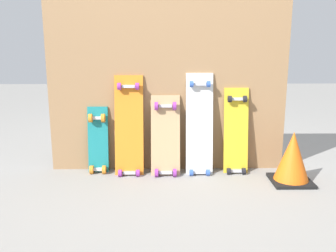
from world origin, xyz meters
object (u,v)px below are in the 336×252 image
object	(u,v)px
skateboard_teal	(98,143)
skateboard_white	(199,128)
traffic_cone	(292,158)
skateboard_yellow	(236,135)
skateboard_natural	(165,139)
skateboard_orange	(129,130)

from	to	relation	value
skateboard_teal	skateboard_white	bearing A→B (deg)	-1.59
skateboard_white	traffic_cone	world-z (taller)	skateboard_white
skateboard_yellow	skateboard_teal	bearing A→B (deg)	179.46
skateboard_natural	skateboard_white	world-z (taller)	skateboard_white
skateboard_natural	traffic_cone	size ratio (longest dim) A/B	1.75
skateboard_orange	skateboard_natural	distance (m)	0.31
skateboard_natural	skateboard_yellow	xyz separation A→B (m)	(0.58, 0.03, 0.03)
traffic_cone	skateboard_white	bearing A→B (deg)	160.44
skateboard_orange	skateboard_teal	bearing A→B (deg)	173.58
skateboard_white	skateboard_yellow	xyz separation A→B (m)	(0.30, 0.01, -0.06)
skateboard_natural	skateboard_white	distance (m)	0.29
skateboard_white	skateboard_natural	bearing A→B (deg)	-176.44
skateboard_natural	skateboard_white	xyz separation A→B (m)	(0.28, 0.02, 0.09)
skateboard_white	skateboard_yellow	bearing A→B (deg)	2.34
traffic_cone	skateboard_yellow	bearing A→B (deg)	146.40
skateboard_natural	traffic_cone	xyz separation A→B (m)	(0.97, -0.23, -0.09)
skateboard_yellow	traffic_cone	world-z (taller)	skateboard_yellow
skateboard_white	skateboard_yellow	world-z (taller)	skateboard_white
skateboard_natural	skateboard_yellow	size ratio (longest dim) A/B	0.92
skateboard_teal	skateboard_natural	distance (m)	0.56
skateboard_orange	traffic_cone	bearing A→B (deg)	-10.74
skateboard_natural	traffic_cone	bearing A→B (deg)	-13.28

